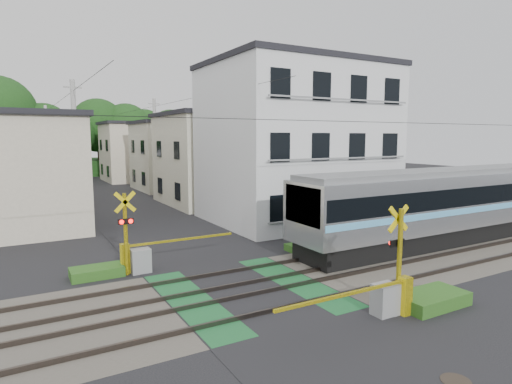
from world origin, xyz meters
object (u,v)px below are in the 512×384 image
crossing_signal_near (389,291)px  pedestrian (84,177)px  manhole_cover (456,381)px  apartment_block (296,143)px  crossing_signal_far (138,254)px

crossing_signal_near → pedestrian: crossing_signal_near is taller
manhole_cover → apartment_block: bearing=66.0°
crossing_signal_far → apartment_block: (11.09, 5.84, 3.94)m
crossing_signal_far → apartment_block: 13.14m
crossing_signal_near → manhole_cover: size_ratio=7.72×
apartment_block → manhole_cover: (-7.23, -16.22, -4.64)m
crossing_signal_far → pedestrian: size_ratio=2.60×
crossing_signal_near → apartment_block: bearing=65.8°
manhole_cover → crossing_signal_far: bearing=110.4°
crossing_signal_near → pedestrian: (-2.76, 38.80, 0.20)m
pedestrian → crossing_signal_far: bearing=102.2°
crossing_signal_far → pedestrian: (2.42, 31.49, 0.20)m
apartment_block → crossing_signal_near: bearing=-114.2°
crossing_signal_near → pedestrian: size_ratio=2.60×
crossing_signal_far → apartment_block: bearing=27.8°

